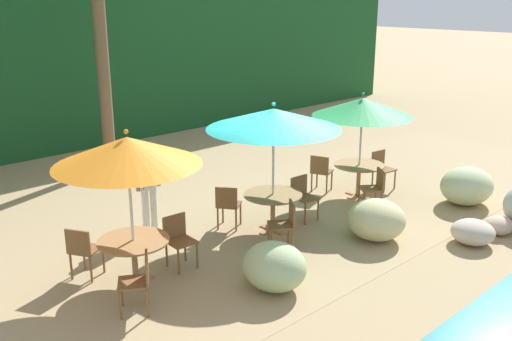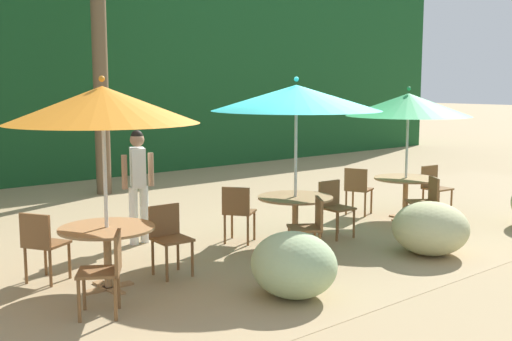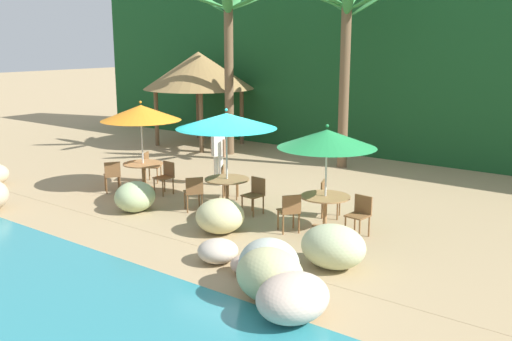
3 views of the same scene
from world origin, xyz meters
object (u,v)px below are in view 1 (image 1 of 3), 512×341
Objects in this scene: chair_teal_left at (286,222)px; palm_tree_second at (97,4)px; chair_teal_seaward at (302,195)px; chair_teal_inland at (228,204)px; chair_green_seaward at (381,166)px; waiter_in_white at (148,181)px; dining_table_teal at (273,200)px; umbrella_teal at (274,119)px; chair_green_left at (375,186)px; chair_orange_inland at (83,249)px; chair_green_inland at (321,170)px; dining_table_green at (359,170)px; chair_orange_seaward at (178,237)px; dining_table_orange at (134,247)px; umbrella_green at (362,107)px; chair_orange_left at (140,279)px; umbrella_orange at (127,151)px.

palm_tree_second reaches higher than chair_teal_left.
chair_teal_seaward is 1.00× the size of chair_teal_inland.
chair_green_seaward is 0.51× the size of waiter_in_white.
palm_tree_second reaches higher than dining_table_teal.
chair_green_seaward is at bearing 1.36° from dining_table_teal.
chair_teal_left reaches higher than dining_table_teal.
umbrella_teal is 2.84× the size of chair_green_left.
chair_orange_inland is 1.00× the size of chair_teal_inland.
dining_table_green is at bearing -62.49° from chair_green_inland.
chair_green_seaward is (3.61, 0.09, -0.10)m from dining_table_teal.
dining_table_teal is 3.61m from chair_green_seaward.
chair_green_inland is at bearing -63.75° from palm_tree_second.
chair_orange_seaward is 5.78m from chair_green_seaward.
chair_green_seaward is at bearing 11.61° from chair_teal_left.
waiter_in_white is at bearing -110.05° from palm_tree_second.
dining_table_orange is 0.86m from chair_orange_inland.
waiter_in_white is (-1.13, 0.95, 0.47)m from chair_teal_inland.
umbrella_green reaches higher than chair_green_left.
umbrella_green is at bearing 8.03° from chair_orange_left.
dining_table_orange is 0.19× the size of palm_tree_second.
chair_orange_inland is at bearing 94.32° from chair_orange_left.
waiter_in_white reaches higher than dining_table_orange.
chair_orange_seaward is at bearing -107.04° from waiter_in_white.
chair_green_left is 0.51× the size of waiter_in_white.
chair_orange_seaward is at bearing -179.72° from chair_teal_seaward.
chair_orange_seaward is at bearing -158.51° from chair_teal_inland.
umbrella_teal reaches higher than chair_orange_inland.
chair_orange_left is (-1.24, -0.80, 0.00)m from chair_orange_seaward.
umbrella_orange is 3.03m from chair_teal_inland.
chair_teal_seaward is 1.00× the size of chair_teal_left.
dining_table_orange is 2.14m from waiter_in_white.
palm_tree_second is at bearing 91.19° from umbrella_teal.
dining_table_teal is at bearing -178.28° from dining_table_green.
dining_table_green is at bearing 1.72° from umbrella_teal.
palm_tree_second is (-3.73, 5.79, 3.57)m from chair_green_seaward.
palm_tree_second is at bearing 99.49° from chair_teal_seaward.
umbrella_green reaches higher than chair_green_inland.
waiter_in_white is (1.34, 1.62, 0.37)m from dining_table_orange.
dining_table_green is (3.31, -0.57, 0.10)m from chair_teal_inland.
chair_teal_seaward is at bearing 0.28° from chair_orange_seaward.
dining_table_orange is 1.00× the size of dining_table_teal.
chair_teal_seaward is 1.54m from chair_teal_inland.
chair_teal_left is at bearing -178.16° from chair_green_left.
dining_table_orange is (0.00, -0.00, -1.52)m from umbrella_orange.
chair_orange_inland is 2.96m from chair_teal_inland.
chair_green_left is at bearing -8.48° from chair_orange_seaward.
chair_orange_inland is 7.15m from chair_green_seaward.
chair_teal_seaward is at bearing -31.74° from waiter_in_white.
waiter_in_white is at bearing 136.47° from umbrella_teal.
chair_green_inland is at bearing 15.76° from chair_orange_left.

